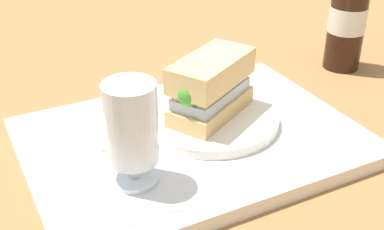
% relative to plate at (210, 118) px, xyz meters
% --- Properties ---
extents(ground_plane, '(3.00, 3.00, 0.00)m').
position_rel_plate_xyz_m(ground_plane, '(0.04, 0.01, -0.03)').
color(ground_plane, olive).
extents(tray, '(0.44, 0.32, 0.02)m').
position_rel_plate_xyz_m(tray, '(0.04, 0.01, -0.02)').
color(tray, beige).
rests_on(tray, ground_plane).
extents(placemat, '(0.38, 0.27, 0.00)m').
position_rel_plate_xyz_m(placemat, '(0.04, 0.01, -0.01)').
color(placemat, silver).
rests_on(placemat, tray).
extents(plate, '(0.19, 0.19, 0.01)m').
position_rel_plate_xyz_m(plate, '(0.00, 0.00, 0.00)').
color(plate, silver).
rests_on(plate, placemat).
extents(sandwich, '(0.14, 0.12, 0.08)m').
position_rel_plate_xyz_m(sandwich, '(0.00, 0.00, 0.05)').
color(sandwich, tan).
rests_on(sandwich, plate).
extents(beer_glass, '(0.06, 0.06, 0.12)m').
position_rel_plate_xyz_m(beer_glass, '(0.14, 0.08, 0.06)').
color(beer_glass, silver).
rests_on(beer_glass, placemat).
extents(napkin_folded, '(0.09, 0.07, 0.01)m').
position_rel_plate_xyz_m(napkin_folded, '(0.11, -0.03, -0.00)').
color(napkin_folded, white).
rests_on(napkin_folded, placemat).
extents(second_bottle, '(0.07, 0.07, 0.27)m').
position_rel_plate_xyz_m(second_bottle, '(-0.33, -0.10, 0.08)').
color(second_bottle, black).
rests_on(second_bottle, ground_plane).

